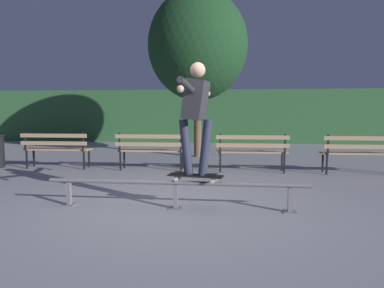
% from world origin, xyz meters
% --- Properties ---
extents(ground_plane, '(90.00, 90.00, 0.00)m').
position_xyz_m(ground_plane, '(0.00, 0.00, 0.00)').
color(ground_plane, gray).
extents(hedge_backdrop, '(24.00, 1.20, 2.25)m').
position_xyz_m(hedge_backdrop, '(0.00, 10.60, 1.12)').
color(hedge_backdrop, '#2D5B33').
rests_on(hedge_backdrop, ground).
extents(grind_rail, '(3.74, 0.18, 0.40)m').
position_xyz_m(grind_rail, '(0.00, -0.10, 0.31)').
color(grind_rail, slate).
rests_on(grind_rail, ground).
extents(skateboard, '(0.80, 0.33, 0.09)m').
position_xyz_m(skateboard, '(0.29, -0.10, 0.48)').
color(skateboard, black).
rests_on(skateboard, grind_rail).
extents(skateboarder, '(0.63, 1.39, 1.56)m').
position_xyz_m(skateboarder, '(0.29, -0.10, 1.41)').
color(skateboarder, black).
rests_on(skateboarder, skateboard).
extents(park_bench_leftmost, '(1.61, 0.45, 0.88)m').
position_xyz_m(park_bench_leftmost, '(-3.39, 3.02, 0.54)').
color(park_bench_leftmost, black).
rests_on(park_bench_leftmost, ground).
extents(park_bench_left_center, '(1.61, 0.45, 0.88)m').
position_xyz_m(park_bench_left_center, '(-1.08, 3.02, 0.54)').
color(park_bench_left_center, black).
rests_on(park_bench_left_center, ground).
extents(park_bench_right_center, '(1.61, 0.45, 0.88)m').
position_xyz_m(park_bench_right_center, '(1.22, 3.02, 0.54)').
color(park_bench_right_center, black).
rests_on(park_bench_right_center, ground).
extents(park_bench_rightmost, '(1.61, 0.45, 0.88)m').
position_xyz_m(park_bench_rightmost, '(3.53, 3.02, 0.54)').
color(park_bench_rightmost, black).
rests_on(park_bench_rightmost, ground).
extents(tree_behind_benches, '(2.91, 2.91, 4.87)m').
position_xyz_m(tree_behind_benches, '(-0.25, 5.59, 3.27)').
color(tree_behind_benches, brown).
rests_on(tree_behind_benches, ground).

